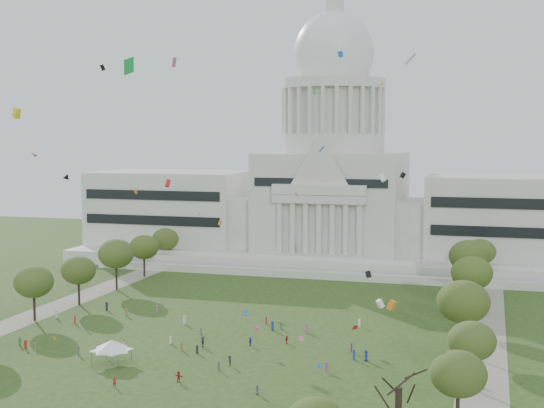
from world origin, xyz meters
The scene contains 31 objects.
ground centered at (0.00, 0.00, 0.00)m, with size 400.00×400.00×0.00m, color #2D4518.
capitol centered at (0.00, 113.59, 22.30)m, with size 160.00×64.50×91.30m.
path_left centered at (-48.00, 30.00, 0.02)m, with size 8.00×160.00×0.04m, color gray.
path_right centered at (48.00, 30.00, 0.02)m, with size 8.00×160.00×0.04m, color gray.
row_tree_r_0 centered at (44.94, -19.59, 7.75)m, with size 7.67×7.67×10.91m.
row_tree_r_1 centered at (46.22, -1.75, 7.66)m, with size 7.58×7.58×10.78m.
row_tree_l_2 centered at (-45.04, 17.30, 8.51)m, with size 8.42×8.42×11.97m.
row_tree_r_2 centered at (44.17, 17.44, 9.66)m, with size 9.55×9.55×13.58m.
row_tree_l_3 centered at (-44.09, 33.92, 8.21)m, with size 8.12×8.12×11.55m.
row_tree_r_3 centered at (44.40, 34.48, 7.08)m, with size 7.01×7.01×9.98m.
row_tree_l_4 centered at (-44.08, 52.42, 9.39)m, with size 9.29×9.29×13.21m.
row_tree_r_4 centered at (44.76, 50.04, 9.29)m, with size 9.19×9.19×13.06m.
row_tree_l_5 centered at (-45.22, 71.01, 8.42)m, with size 8.33×8.33×11.85m.
row_tree_r_5 centered at (43.49, 70.19, 9.93)m, with size 9.82×9.82×13.96m.
row_tree_l_6 centered at (-46.87, 89.14, 8.27)m, with size 8.19×8.19×11.64m.
row_tree_r_6 centered at (45.96, 88.13, 8.51)m, with size 8.42×8.42×11.97m.
big_bare_tree centered at (38.00, -28.00, 8.67)m, with size 6.00×5.00×12.80m.
event_tent centered at (-14.37, -5.51, 3.27)m, with size 9.34×9.34×4.22m.
person_0 centered at (28.06, 8.26, 1.02)m, with size 1.00×0.65×2.04m, color navy.
person_2 centered at (24.62, 13.06, 0.84)m, with size 0.82×0.51×1.69m, color #994C8C.
person_3 centered at (5.86, -1.14, 0.91)m, with size 1.17×0.60×1.81m, color #26262B.
person_4 centered at (5.44, 11.76, 0.86)m, with size 1.01×0.55×1.72m, color navy.
person_5 centered at (-2.93, 8.59, 0.99)m, with size 1.84×0.73×1.99m, color #4C4C51.
person_6 centered at (14.80, -13.71, 0.79)m, with size 0.77×0.50×1.57m, color #4C4C51.
person_7 centered at (-7.94, -16.64, 0.83)m, with size 0.61×0.44×1.67m, color #B21E1E.
person_8 centered at (-17.36, 4.78, 0.75)m, with size 0.73×0.45×1.50m, color silver.
person_9 centered at (22.63, 0.29, 0.92)m, with size 1.19×0.61×1.84m, color #994C8C.
person_10 centered at (11.64, 15.23, 0.82)m, with size 0.96×0.52×1.63m, color #B21E1E.
person_11 centered at (0.86, -11.61, 0.89)m, with size 1.64×0.65×1.77m, color #B21E1E.
distant_crowd centered at (-13.07, 16.19, 0.87)m, with size 68.37×36.52×1.91m.
kite_swarm centered at (1.47, 10.90, 30.38)m, with size 85.82×104.62×67.39m.
Camera 1 is at (48.71, -121.54, 39.44)m, focal length 50.00 mm.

